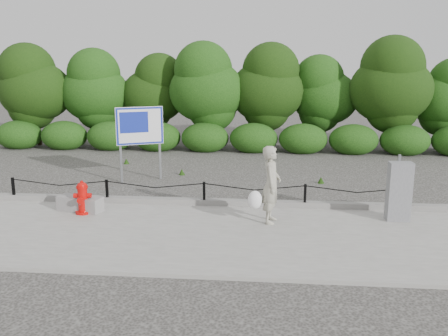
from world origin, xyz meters
name	(u,v)px	position (x,y,z in m)	size (l,w,h in m)	color
ground	(204,208)	(0.00, 0.00, 0.00)	(90.00, 90.00, 0.00)	#2D2B28
sidewalk	(192,235)	(0.00, -2.00, 0.04)	(14.00, 4.00, 0.08)	gray
curb	(204,202)	(0.00, 0.05, 0.15)	(14.00, 0.22, 0.14)	slate
chain_barrier	(204,191)	(0.00, 0.00, 0.46)	(10.06, 0.06, 0.60)	black
treeline	(232,89)	(0.03, 8.90, 2.50)	(20.25, 3.49, 4.53)	black
fire_hydrant	(83,198)	(-2.78, -0.92, 0.46)	(0.42, 0.44, 0.80)	red
pedestrian	(270,186)	(1.63, -1.15, 0.93)	(0.75, 0.68, 1.74)	#A19D8A
concrete_block	(80,204)	(-2.92, -0.74, 0.26)	(1.10, 0.39, 0.35)	gray
utility_cabinet	(399,191)	(4.52, -0.75, 0.75)	(0.52, 0.37, 1.49)	gray
advertising_sign	(140,129)	(-2.30, 2.60, 1.61)	(1.32, 0.66, 2.29)	slate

